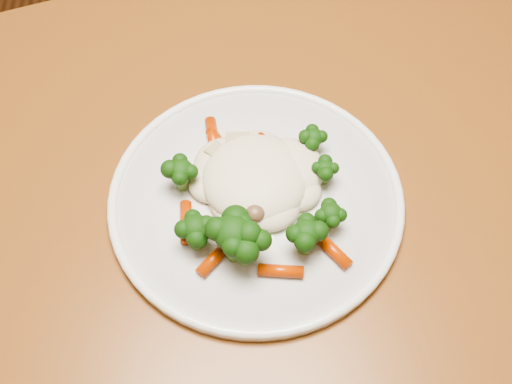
# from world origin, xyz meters

# --- Properties ---
(dining_table) EXTENTS (1.43, 1.17, 0.75)m
(dining_table) POSITION_xyz_m (-0.04, -0.06, 0.66)
(dining_table) COLOR brown
(dining_table) RESTS_ON ground
(plate) EXTENTS (0.30, 0.30, 0.01)m
(plate) POSITION_xyz_m (-0.10, -0.05, 0.76)
(plate) COLOR white
(plate) RESTS_ON dining_table
(meal) EXTENTS (0.18, 0.20, 0.05)m
(meal) POSITION_xyz_m (-0.10, -0.06, 0.78)
(meal) COLOR beige
(meal) RESTS_ON plate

